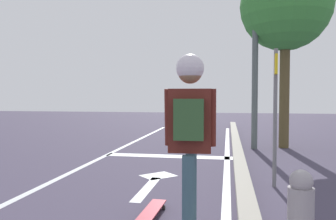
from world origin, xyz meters
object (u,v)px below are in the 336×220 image
skater (190,122)px  roadside_tree (286,7)px  street_sign_post (275,97)px  traffic_signal_mast (227,8)px  spare_skateboard (151,211)px

skater → roadside_tree: (1.86, 6.58, 2.67)m
skater → street_sign_post: bearing=65.8°
traffic_signal_mast → roadside_tree: 1.60m
spare_skateboard → street_sign_post: (1.60, 1.63, 1.34)m
skater → roadside_tree: roadside_tree is taller
skater → street_sign_post: (1.06, 2.36, 0.23)m
spare_skateboard → roadside_tree: 7.35m
spare_skateboard → roadside_tree: size_ratio=0.17×
traffic_signal_mast → street_sign_post: traffic_signal_mast is taller
spare_skateboard → traffic_signal_mast: size_ratio=0.15×
traffic_signal_mast → roadside_tree: bearing=13.1°
street_sign_post → roadside_tree: size_ratio=0.42×
spare_skateboard → traffic_signal_mast: traffic_signal_mast is taller
spare_skateboard → traffic_signal_mast: 6.67m
spare_skateboard → roadside_tree: (2.40, 5.84, 3.78)m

